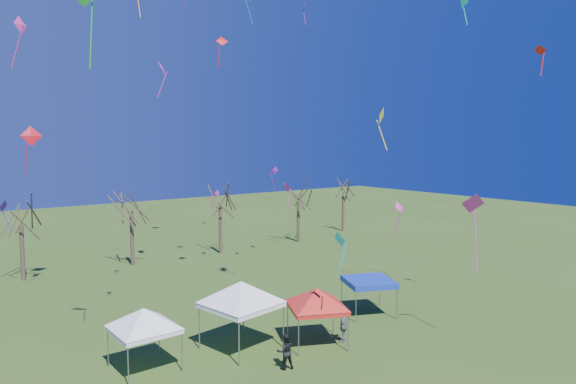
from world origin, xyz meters
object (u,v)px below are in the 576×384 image
tree_3 (220,189)px  person_dark (285,351)px  tent_white_west (144,312)px  tent_white_mid (241,286)px  tent_blue (369,282)px  person_grey (343,326)px  tent_red (317,292)px  tree_1 (20,205)px  tree_4 (298,185)px  tree_5 (343,183)px  tree_2 (131,192)px

tree_3 → person_dark: 26.24m
tent_white_west → tent_white_mid: tent_white_mid is taller
tent_blue → person_grey: tent_blue is taller
tent_red → tent_white_mid: bearing=151.1°
tree_1 → tree_4: tree_4 is taller
tree_5 → tent_blue: tree_5 is taller
tent_white_west → tree_3: bearing=52.5°
tree_1 → tree_3: (16.80, -0.60, 0.29)m
tree_2 → tree_5: (26.09, 1.69, -0.56)m
tree_4 → person_dark: (-19.34, -23.64, -5.22)m
tree_2 → tent_red: 22.97m
tree_5 → person_dark: tree_5 is taller
tree_3 → person_grey: (-5.63, -22.94, -5.23)m
tent_blue → tent_red: bearing=-163.0°
tent_red → tree_2: bearing=93.7°
tree_2 → tree_5: bearing=3.7°
tree_4 → person_grey: 27.84m
tent_white_west → tent_white_mid: bearing=-6.9°
tree_4 → tree_5: bearing=13.9°
tree_3 → tree_5: tree_3 is taller
tent_white_west → person_dark: bearing=-36.3°
tree_2 → tent_red: size_ratio=2.24×
tree_5 → tent_white_west: bearing=-146.4°
tree_2 → tree_4: size_ratio=1.04×
tree_2 → person_dark: 24.68m
tent_white_mid → person_dark: size_ratio=2.69×
tree_4 → tent_blue: size_ratio=2.16×
tree_5 → person_grey: 34.51m
tree_1 → tree_3: bearing=-2.1°
tent_white_mid → tent_red: size_ratio=1.24×
tent_red → tent_blue: (5.57, 1.70, -0.77)m
tree_4 → tent_blue: (-10.69, -20.58, -4.07)m
tent_white_west → tent_red: tent_red is taller
tree_5 → person_dark: bearing=-137.1°
tree_5 → person_grey: size_ratio=4.40×
tree_1 → tree_5: 34.52m
person_dark → tree_3: bearing=-95.0°
tree_2 → tent_white_west: size_ratio=2.14×
tree_4 → tent_white_west: tree_4 is taller
tree_3 → tent_red: tree_3 is taller
tent_white_west → person_grey: tent_white_west is taller
tent_white_mid → tent_blue: (9.00, -0.19, -1.26)m
person_dark → person_grey: size_ratio=0.99×
tent_blue → person_grey: size_ratio=2.15×
tree_4 → tent_red: (-16.26, -22.28, -3.29)m
person_grey → tent_white_mid: bearing=-58.8°
tree_1 → person_dark: bearing=-74.4°
tree_4 → person_grey: bearing=-123.1°
tree_2 → person_grey: size_ratio=4.82×
tree_3 → tree_4: size_ratio=1.00×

